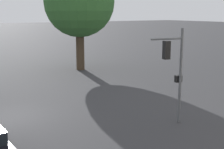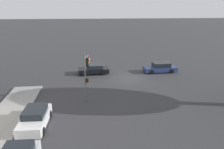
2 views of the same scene
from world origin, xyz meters
The scene contains 5 objects.
ground_plane centered at (0.00, 0.00, 0.00)m, with size 300.00×300.00×0.00m, color #333335.
traffic_signal centered at (5.47, 6.71, 3.14)m, with size 0.53×1.93×4.89m.
crossing_car_0 centered at (-4.97, -2.23, 0.65)m, with size 4.71×1.98×1.40m.
crossing_car_1 centered at (4.58, -2.42, 0.63)m, with size 4.30×2.14×1.31m.
parked_car_0 centered at (9.56, 11.18, 0.69)m, with size 2.01×4.37×1.45m.
Camera 2 is at (5.20, 27.07, 9.05)m, focal length 35.00 mm.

